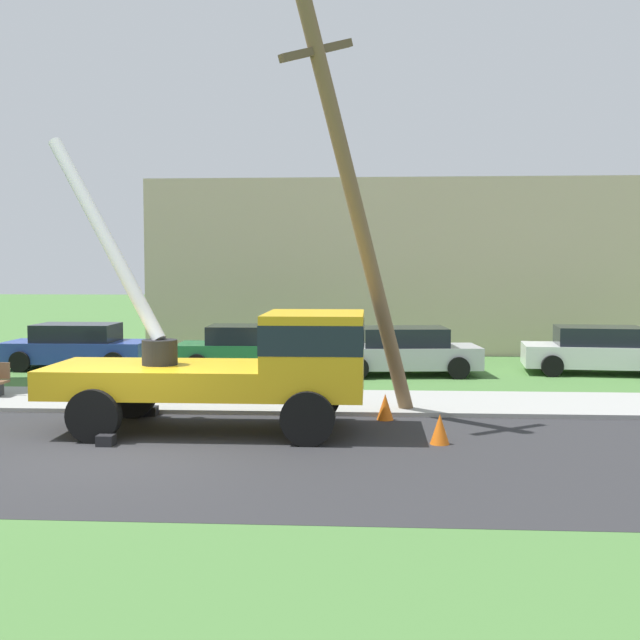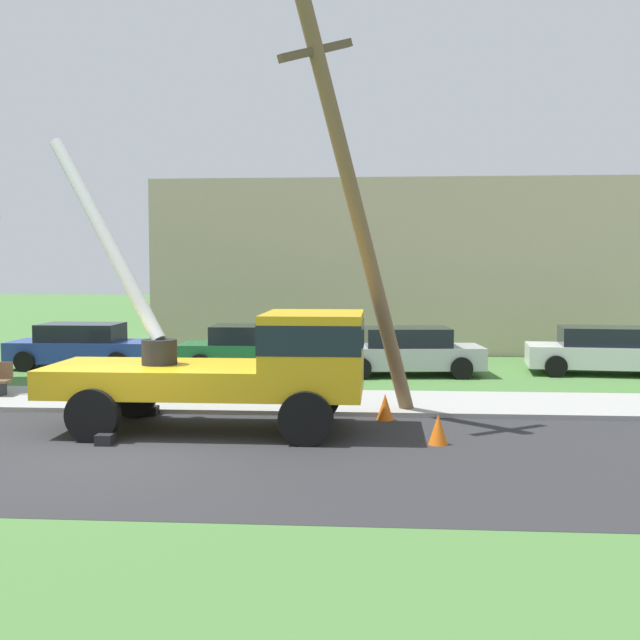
% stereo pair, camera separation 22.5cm
% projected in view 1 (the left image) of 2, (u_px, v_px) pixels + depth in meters
% --- Properties ---
extents(ground_plane, '(120.00, 120.00, 0.00)m').
position_uv_depth(ground_plane, '(234.00, 366.00, 25.79)').
color(ground_plane, '#477538').
extents(road_asphalt, '(80.00, 7.24, 0.01)m').
position_uv_depth(road_asphalt, '(117.00, 453.00, 13.85)').
color(road_asphalt, '#2B2B2D').
rests_on(road_asphalt, ground).
extents(sidewalk_strip, '(80.00, 3.05, 0.10)m').
position_uv_depth(sidewalk_strip, '(186.00, 400.00, 18.97)').
color(sidewalk_strip, '#9E9E99').
rests_on(sidewalk_strip, ground).
extents(utility_truck, '(6.76, 3.20, 5.98)m').
position_uv_depth(utility_truck, '(249.00, 360.00, 15.65)').
color(utility_truck, gold).
rests_on(utility_truck, ground).
extents(leaning_utility_pole, '(2.85, 2.53, 8.63)m').
position_uv_depth(leaning_utility_pole, '(357.00, 210.00, 16.53)').
color(leaning_utility_pole, brown).
rests_on(leaning_utility_pole, ground).
extents(traffic_cone_ahead, '(0.36, 0.36, 0.56)m').
position_uv_depth(traffic_cone_ahead, '(440.00, 429.00, 14.54)').
color(traffic_cone_ahead, orange).
rests_on(traffic_cone_ahead, ground).
extents(traffic_cone_curbside, '(0.36, 0.36, 0.56)m').
position_uv_depth(traffic_cone_curbside, '(385.00, 407.00, 16.81)').
color(traffic_cone_curbside, orange).
rests_on(traffic_cone_curbside, ground).
extents(parked_sedan_blue, '(4.42, 2.05, 1.42)m').
position_uv_depth(parked_sedan_blue, '(77.00, 346.00, 25.07)').
color(parked_sedan_blue, '#263F99').
rests_on(parked_sedan_blue, ground).
extents(parked_sedan_green, '(4.44, 2.09, 1.42)m').
position_uv_depth(parked_sedan_green, '(250.00, 349.00, 24.38)').
color(parked_sedan_green, '#1E6638').
rests_on(parked_sedan_green, ground).
extents(parked_sedan_silver, '(4.55, 2.29, 1.42)m').
position_uv_depth(parked_sedan_silver, '(404.00, 351.00, 23.65)').
color(parked_sedan_silver, '#B7B7BF').
rests_on(parked_sedan_silver, ground).
extents(parked_sedan_white, '(4.55, 2.29, 1.42)m').
position_uv_depth(parked_sedan_white, '(598.00, 350.00, 23.90)').
color(parked_sedan_white, silver).
rests_on(parked_sedan_white, ground).
extents(lowrise_building_backdrop, '(18.00, 6.00, 6.40)m').
position_uv_depth(lowrise_building_backdrop, '(389.00, 267.00, 31.48)').
color(lowrise_building_backdrop, '#C6B293').
rests_on(lowrise_building_backdrop, ground).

